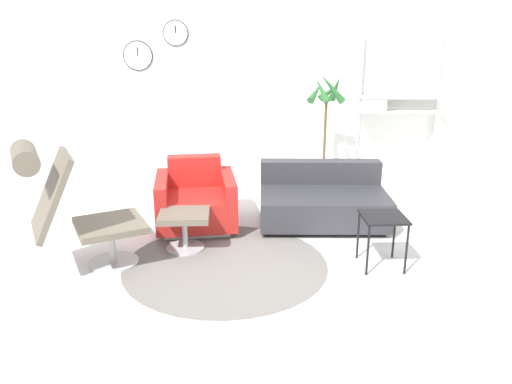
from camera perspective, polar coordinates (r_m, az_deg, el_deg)
ground_plane at (r=4.63m, az=-3.49°, el=-7.64°), size 12.00×12.00×0.00m
wall_back at (r=7.31m, az=-3.63°, el=13.32°), size 12.00×0.09×2.80m
round_rug at (r=4.53m, az=-3.56°, el=-8.25°), size 1.83×1.83×0.01m
lounge_chair at (r=4.44m, az=-20.75°, el=-0.70°), size 1.12×0.89×1.15m
ottoman at (r=4.77m, az=-8.18°, el=-3.44°), size 0.47×0.40×0.37m
armchair_red at (r=5.32m, az=-6.87°, el=-1.16°), size 0.88×0.87×0.70m
couch_low at (r=5.46m, az=7.60°, el=-1.12°), size 1.40×0.98×0.61m
side_table at (r=4.47m, az=14.33°, el=-3.44°), size 0.37×0.37×0.47m
potted_plant at (r=6.89m, az=7.93°, el=7.22°), size 0.51×0.52×1.50m
shelf_unit at (r=7.49m, az=14.81°, el=10.21°), size 1.19×0.28×1.97m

